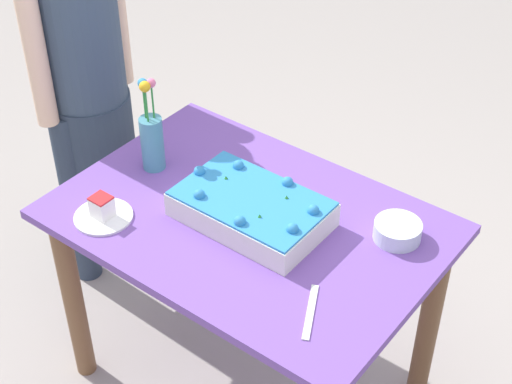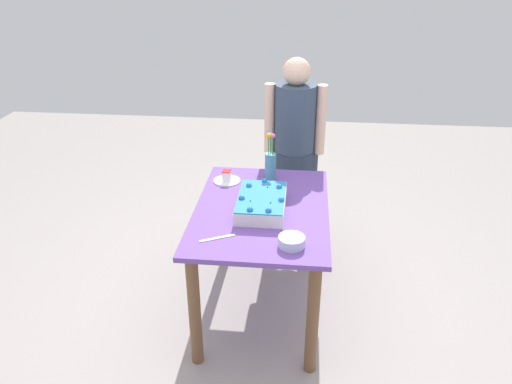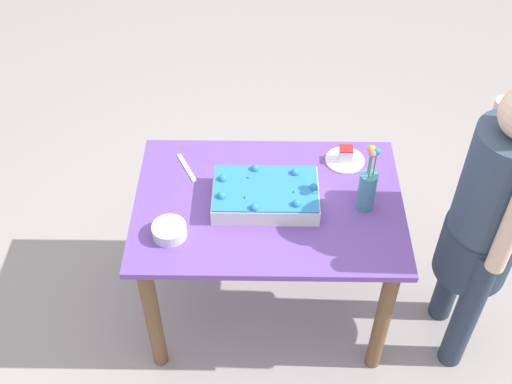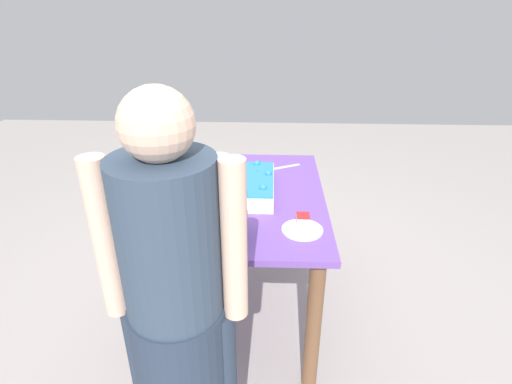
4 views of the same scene
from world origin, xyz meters
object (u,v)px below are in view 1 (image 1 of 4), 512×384
serving_plate_with_slice (103,212)px  fruit_bowl (397,231)px  flower_vase (152,138)px  person_standing (85,83)px  cake_knife (310,312)px  sheet_cake (252,208)px

serving_plate_with_slice → fruit_bowl: 0.89m
serving_plate_with_slice → fruit_bowl: (-0.76, -0.46, 0.00)m
flower_vase → person_standing: bearing=-16.9°
cake_knife → sheet_cake: bearing=32.7°
serving_plate_with_slice → fruit_bowl: bearing=-148.6°
sheet_cake → cake_knife: bearing=149.4°
sheet_cake → flower_vase: (0.42, -0.02, 0.07)m
cake_knife → flower_vase: flower_vase is taller
cake_knife → person_standing: bearing=46.7°
sheet_cake → flower_vase: bearing=-2.3°
sheet_cake → serving_plate_with_slice: bearing=36.6°
person_standing → flower_vase: bearing=-16.9°
sheet_cake → serving_plate_with_slice: (0.37, 0.27, -0.02)m
cake_knife → fruit_bowl: bearing=-31.4°
serving_plate_with_slice → sheet_cake: bearing=-143.4°
person_standing → cake_knife: bearing=-16.5°
person_standing → fruit_bowl: bearing=1.4°
fruit_bowl → person_standing: bearing=1.4°
fruit_bowl → person_standing: 1.29m
sheet_cake → person_standing: 0.91m
serving_plate_with_slice → flower_vase: flower_vase is taller
serving_plate_with_slice → cake_knife: 0.73m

